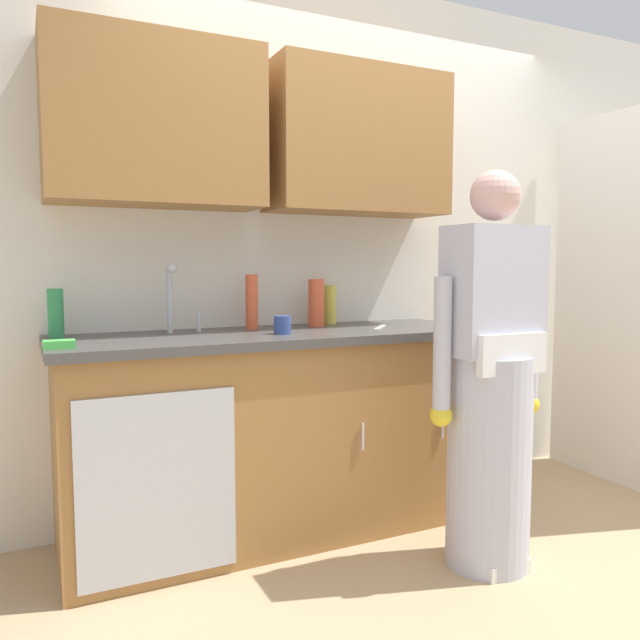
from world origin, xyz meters
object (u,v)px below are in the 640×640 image
sink (187,339)px  cup_by_sink (282,325)px  bottle_water_tall (330,305)px  bottle_water_short (56,313)px  bottle_cleaner_spray (252,302)px  sponge (59,344)px  knife_on_counter (380,327)px  bottle_dish_liquid (316,303)px  person_at_sink (490,400)px

sink → cup_by_sink: 0.42m
bottle_water_tall → bottle_water_short: bearing=-177.1°
bottle_cleaner_spray → sink: bearing=-156.3°
cup_by_sink → sponge: size_ratio=0.73×
sink → bottle_water_short: size_ratio=2.42×
bottle_water_tall → sponge: size_ratio=1.81×
cup_by_sink → knife_on_counter: (0.52, 0.04, -0.04)m
bottle_cleaner_spray → bottle_water_tall: 0.46m
bottle_cleaner_spray → knife_on_counter: bearing=-21.1°
bottle_water_tall → sponge: 1.39m
sink → bottle_water_short: sink is taller
bottle_water_tall → sink: bearing=-164.1°
sponge → knife_on_counter: bearing=4.8°
bottle_water_tall → bottle_dish_liquid: bearing=-144.3°
sink → sponge: size_ratio=4.55×
person_at_sink → cup_by_sink: size_ratio=20.04×
sink → bottle_water_short: 0.55m
person_at_sink → sponge: 1.69m
bottle_dish_liquid → sponge: 1.25m
bottle_cleaner_spray → bottle_water_tall: bottle_cleaner_spray is taller
bottle_dish_liquid → sponge: bearing=-164.5°
bottle_water_tall → knife_on_counter: bottle_water_tall is taller
person_at_sink → bottle_water_short: size_ratio=7.84×
sink → bottle_cleaner_spray: sink is taller
sink → person_at_sink: size_ratio=0.31×
person_at_sink → bottle_water_short: 1.84m
bottle_dish_liquid → bottle_water_tall: bearing=35.7°
sink → bottle_cleaner_spray: (0.35, 0.15, 0.14)m
person_at_sink → bottle_cleaner_spray: person_at_sink is taller
bottle_water_short → bottle_cleaner_spray: (0.86, -0.01, 0.03)m
knife_on_counter → sponge: sponge is taller
bottle_dish_liquid → knife_on_counter: size_ratio=0.98×
person_at_sink → bottle_dish_liquid: person_at_sink is taller
bottle_cleaner_spray → sponge: size_ratio=2.36×
person_at_sink → sponge: bearing=162.7°
bottle_cleaner_spray → cup_by_sink: bottle_cleaner_spray is taller
cup_by_sink → bottle_water_short: bearing=163.5°
bottle_cleaner_spray → bottle_dish_liquid: size_ratio=1.11×
sponge → bottle_water_short: bearing=88.7°
bottle_cleaner_spray → sponge: bottle_cleaner_spray is taller
sink → bottle_dish_liquid: bearing=11.7°
bottle_dish_liquid → bottle_cleaner_spray: bearing=178.0°
knife_on_counter → person_at_sink: bearing=54.6°
sink → cup_by_sink: bearing=-14.8°
bottle_water_short → sponge: size_ratio=1.88×
person_at_sink → bottle_cleaner_spray: (-0.73, 0.84, 0.38)m
bottle_water_tall → sponge: bottle_water_tall is taller
bottle_water_short → person_at_sink: bearing=-28.2°
knife_on_counter → bottle_dish_liquid: bearing=-90.6°
bottle_dish_liquid → bottle_water_short: bearing=179.0°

